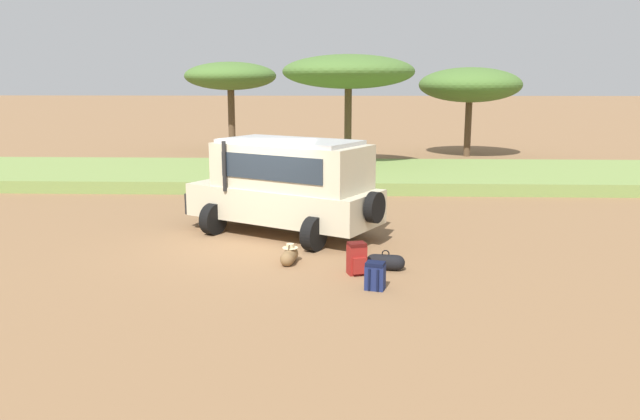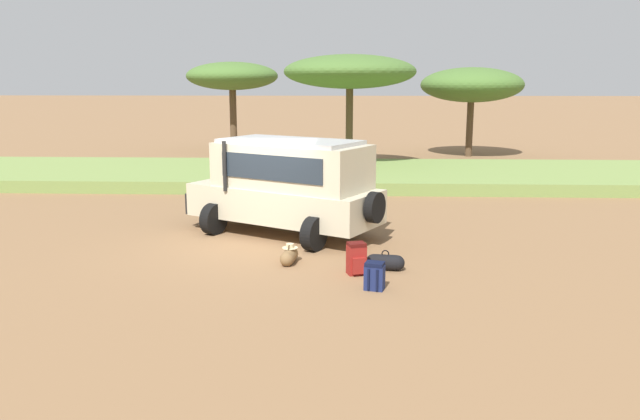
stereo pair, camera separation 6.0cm
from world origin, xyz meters
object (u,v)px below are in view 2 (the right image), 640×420
acacia_tree_left_mid (350,72)px  acacia_tree_far_left (232,77)px  backpack_beside_front_wheel (357,259)px  backpack_cluster_center (375,276)px  duffel_bag_soft_canvas (385,262)px  safari_vehicle (287,185)px  acacia_tree_centre_back (472,85)px  duffel_bag_low_black_case (289,256)px

acacia_tree_left_mid → acacia_tree_far_left: bearing=130.2°
backpack_beside_front_wheel → backpack_cluster_center: backpack_beside_front_wheel is taller
duffel_bag_soft_canvas → safari_vehicle: bearing=127.9°
backpack_cluster_center → acacia_tree_left_mid: bearing=91.6°
safari_vehicle → acacia_tree_centre_back: bearing=65.7°
backpack_beside_front_wheel → backpack_cluster_center: bearing=-70.6°
duffel_bag_soft_canvas → acacia_tree_far_left: bearing=107.8°
backpack_cluster_center → acacia_tree_left_mid: (-0.46, 16.11, 3.99)m
backpack_cluster_center → acacia_tree_far_left: bearing=106.3°
duffel_bag_soft_canvas → acacia_tree_left_mid: bearing=92.8°
backpack_cluster_center → duffel_bag_soft_canvas: (0.27, 1.26, -0.10)m
backpack_beside_front_wheel → backpack_cluster_center: (0.33, -0.94, -0.06)m
backpack_beside_front_wheel → duffel_bag_soft_canvas: bearing=28.2°
backpack_beside_front_wheel → duffel_bag_low_black_case: size_ratio=0.85×
acacia_tree_left_mid → backpack_beside_front_wheel: bearing=-89.5°
duffel_bag_low_black_case → acacia_tree_far_left: bearing=103.2°
duffel_bag_soft_canvas → acacia_tree_left_mid: 15.42m
backpack_beside_front_wheel → backpack_cluster_center: 0.99m
backpack_beside_front_wheel → acacia_tree_left_mid: acacia_tree_left_mid is taller
backpack_cluster_center → acacia_tree_far_left: acacia_tree_far_left is taller
backpack_cluster_center → acacia_tree_left_mid: 16.61m
backpack_cluster_center → duffel_bag_soft_canvas: backpack_cluster_center is taller
duffel_bag_low_black_case → acacia_tree_left_mid: 15.06m
acacia_tree_left_mid → acacia_tree_centre_back: size_ratio=1.19×
acacia_tree_far_left → backpack_beside_front_wheel: bearing=-73.8°
backpack_beside_front_wheel → acacia_tree_far_left: 24.11m
backpack_cluster_center → acacia_tree_far_left: 25.10m
acacia_tree_left_mid → acacia_tree_centre_back: bearing=41.6°
safari_vehicle → acacia_tree_centre_back: 19.28m
backpack_beside_front_wheel → acacia_tree_far_left: acacia_tree_far_left is taller
duffel_bag_low_black_case → acacia_tree_centre_back: 21.68m
backpack_cluster_center → acacia_tree_far_left: (-6.97, 23.80, 3.86)m
safari_vehicle → acacia_tree_far_left: (-4.91, 19.57, 2.82)m
backpack_beside_front_wheel → acacia_tree_left_mid: (-0.13, 15.18, 3.93)m
duffel_bag_low_black_case → acacia_tree_centre_back: acacia_tree_centre_back is taller
backpack_beside_front_wheel → duffel_bag_low_black_case: 1.63m
acacia_tree_centre_back → acacia_tree_left_mid: bearing=-138.4°
duffel_bag_low_black_case → duffel_bag_soft_canvas: 2.09m
backpack_beside_front_wheel → acacia_tree_far_left: (-6.64, 22.87, 3.80)m
safari_vehicle → acacia_tree_far_left: size_ratio=1.04×
acacia_tree_far_left → acacia_tree_left_mid: (6.50, -7.69, 0.13)m
acacia_tree_left_mid → acacia_tree_centre_back: acacia_tree_left_mid is taller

